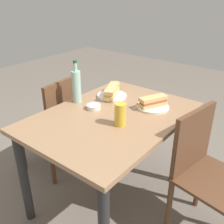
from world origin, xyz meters
TOP-DOWN VIEW (x-y plane):
  - ground_plane at (0.00, 0.00)m, footprint 8.00×8.00m
  - dining_table at (0.00, 0.00)m, footprint 1.13×0.81m
  - chair_far at (0.01, 0.60)m, footprint 0.44×0.44m
  - chair_near at (0.14, -0.60)m, footprint 0.46×0.46m
  - plate_near at (0.24, 0.19)m, footprint 0.23×0.23m
  - baguette_sandwich_near at (0.24, 0.19)m, footprint 0.25×0.17m
  - knife_near at (0.21, 0.23)m, footprint 0.16×0.10m
  - plate_far at (0.26, -0.16)m, footprint 0.23×0.23m
  - baguette_sandwich_far at (0.26, -0.16)m, footprint 0.21×0.15m
  - knife_far at (0.27, -0.10)m, footprint 0.15×0.11m
  - water_bottle at (0.01, 0.33)m, footprint 0.07×0.07m
  - beer_glass at (-0.08, -0.13)m, footprint 0.07×0.07m
  - olive_bowl at (-0.01, 0.16)m, footprint 0.10×0.10m

SIDE VIEW (x-z plane):
  - ground_plane at x=0.00m, z-range 0.00..0.00m
  - chair_far at x=0.01m, z-range 0.06..0.92m
  - chair_near at x=0.14m, z-range 0.06..0.92m
  - dining_table at x=0.00m, z-range 0.25..0.98m
  - plate_near at x=0.24m, z-range 0.73..0.75m
  - plate_far at x=0.26m, z-range 0.73..0.75m
  - olive_bowl at x=-0.01m, z-range 0.73..0.76m
  - knife_near at x=0.21m, z-range 0.75..0.75m
  - knife_far at x=0.27m, z-range 0.75..0.75m
  - baguette_sandwich_near at x=0.24m, z-range 0.75..0.81m
  - baguette_sandwich_far at x=0.26m, z-range 0.75..0.81m
  - beer_glass at x=-0.08m, z-range 0.73..0.87m
  - water_bottle at x=0.01m, z-range 0.70..1.01m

